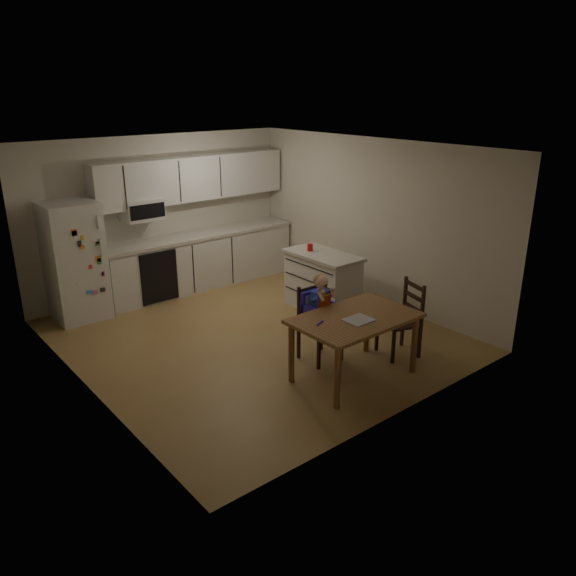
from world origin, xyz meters
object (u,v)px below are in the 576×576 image
(red_cup, at_px, (310,247))
(chair_side, at_px, (406,314))
(refrigerator, at_px, (75,261))
(kitchen_island, at_px, (322,281))
(dining_table, at_px, (355,325))
(chair_booster, at_px, (318,308))

(red_cup, distance_m, chair_side, 2.03)
(refrigerator, relative_size, kitchen_island, 1.43)
(dining_table, distance_m, chair_booster, 0.62)
(red_cup, relative_size, chair_booster, 0.10)
(kitchen_island, relative_size, red_cup, 10.98)
(refrigerator, relative_size, chair_booster, 1.54)
(refrigerator, height_order, chair_side, refrigerator)
(dining_table, bearing_deg, kitchen_island, 57.11)
(chair_booster, distance_m, chair_side, 1.12)
(kitchen_island, xyz_separation_m, chair_side, (-0.21, -1.76, 0.09))
(red_cup, height_order, chair_side, red_cup)
(kitchen_island, xyz_separation_m, red_cup, (-0.05, 0.23, 0.49))
(refrigerator, bearing_deg, kitchen_island, -34.45)
(refrigerator, distance_m, chair_side, 4.67)
(kitchen_island, bearing_deg, red_cup, 102.09)
(refrigerator, bearing_deg, chair_booster, -60.63)
(kitchen_island, height_order, red_cup, red_cup)
(refrigerator, height_order, dining_table, refrigerator)
(dining_table, bearing_deg, refrigerator, 115.24)
(kitchen_island, bearing_deg, refrigerator, 145.55)
(dining_table, height_order, chair_booster, chair_booster)
(red_cup, bearing_deg, kitchen_island, -77.91)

